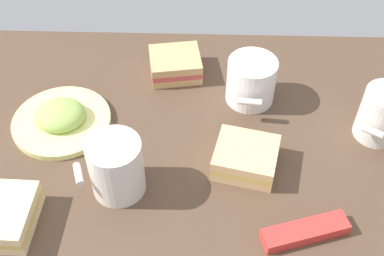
{
  "coord_description": "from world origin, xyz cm",
  "views": [
    {
      "loc": [
        1.79,
        -58.3,
        67.14
      ],
      "look_at": [
        0.0,
        0.0,
        5.0
      ],
      "focal_mm": 45.28,
      "sensor_mm": 36.0,
      "label": 1
    }
  ],
  "objects_px": {
    "plate_of_food": "(61,118)",
    "coffee_mug_milky": "(251,80)",
    "sandwich_main": "(175,65)",
    "sandwich_side": "(246,158)",
    "coffee_mug_spare": "(116,167)",
    "coffee_mug_black": "(382,114)",
    "snack_bar": "(305,232)"
  },
  "relations": [
    {
      "from": "coffee_mug_black",
      "to": "snack_bar",
      "type": "distance_m",
      "value": 0.27
    },
    {
      "from": "plate_of_food",
      "to": "snack_bar",
      "type": "relative_size",
      "value": 1.34
    },
    {
      "from": "sandwich_side",
      "to": "coffee_mug_milky",
      "type": "bearing_deg",
      "value": 84.61
    },
    {
      "from": "plate_of_food",
      "to": "coffee_mug_black",
      "type": "relative_size",
      "value": 1.79
    },
    {
      "from": "sandwich_main",
      "to": "snack_bar",
      "type": "bearing_deg",
      "value": -59.91
    },
    {
      "from": "coffee_mug_milky",
      "to": "sandwich_main",
      "type": "distance_m",
      "value": 0.17
    },
    {
      "from": "coffee_mug_milky",
      "to": "sandwich_side",
      "type": "relative_size",
      "value": 0.97
    },
    {
      "from": "coffee_mug_spare",
      "to": "snack_bar",
      "type": "bearing_deg",
      "value": -15.48
    },
    {
      "from": "plate_of_food",
      "to": "coffee_mug_black",
      "type": "bearing_deg",
      "value": -0.69
    },
    {
      "from": "coffee_mug_spare",
      "to": "sandwich_side",
      "type": "relative_size",
      "value": 0.92
    },
    {
      "from": "coffee_mug_black",
      "to": "snack_bar",
      "type": "bearing_deg",
      "value": -125.74
    },
    {
      "from": "plate_of_food",
      "to": "sandwich_main",
      "type": "height_order",
      "value": "same"
    },
    {
      "from": "coffee_mug_black",
      "to": "sandwich_side",
      "type": "height_order",
      "value": "coffee_mug_black"
    },
    {
      "from": "coffee_mug_spare",
      "to": "snack_bar",
      "type": "distance_m",
      "value": 0.31
    },
    {
      "from": "coffee_mug_black",
      "to": "plate_of_food",
      "type": "bearing_deg",
      "value": 179.31
    },
    {
      "from": "plate_of_food",
      "to": "coffee_mug_spare",
      "type": "height_order",
      "value": "coffee_mug_spare"
    },
    {
      "from": "coffee_mug_black",
      "to": "coffee_mug_milky",
      "type": "height_order",
      "value": "coffee_mug_black"
    },
    {
      "from": "coffee_mug_black",
      "to": "snack_bar",
      "type": "height_order",
      "value": "coffee_mug_black"
    },
    {
      "from": "coffee_mug_spare",
      "to": "snack_bar",
      "type": "relative_size",
      "value": 0.83
    },
    {
      "from": "plate_of_food",
      "to": "coffee_mug_milky",
      "type": "relative_size",
      "value": 1.55
    },
    {
      "from": "coffee_mug_milky",
      "to": "coffee_mug_spare",
      "type": "height_order",
      "value": "coffee_mug_spare"
    },
    {
      "from": "coffee_mug_milky",
      "to": "snack_bar",
      "type": "distance_m",
      "value": 0.31
    },
    {
      "from": "coffee_mug_milky",
      "to": "sandwich_main",
      "type": "bearing_deg",
      "value": 154.24
    },
    {
      "from": "sandwich_side",
      "to": "sandwich_main",
      "type": "bearing_deg",
      "value": 118.64
    },
    {
      "from": "plate_of_food",
      "to": "snack_bar",
      "type": "height_order",
      "value": "plate_of_food"
    },
    {
      "from": "coffee_mug_black",
      "to": "coffee_mug_spare",
      "type": "relative_size",
      "value": 0.91
    },
    {
      "from": "sandwich_main",
      "to": "plate_of_food",
      "type": "bearing_deg",
      "value": -143.21
    },
    {
      "from": "coffee_mug_milky",
      "to": "coffee_mug_spare",
      "type": "relative_size",
      "value": 1.05
    },
    {
      "from": "coffee_mug_black",
      "to": "sandwich_main",
      "type": "height_order",
      "value": "coffee_mug_black"
    },
    {
      "from": "coffee_mug_spare",
      "to": "sandwich_main",
      "type": "relative_size",
      "value": 0.98
    },
    {
      "from": "plate_of_food",
      "to": "coffee_mug_spare",
      "type": "bearing_deg",
      "value": -48.27
    },
    {
      "from": "plate_of_food",
      "to": "snack_bar",
      "type": "bearing_deg",
      "value": -27.95
    }
  ]
}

